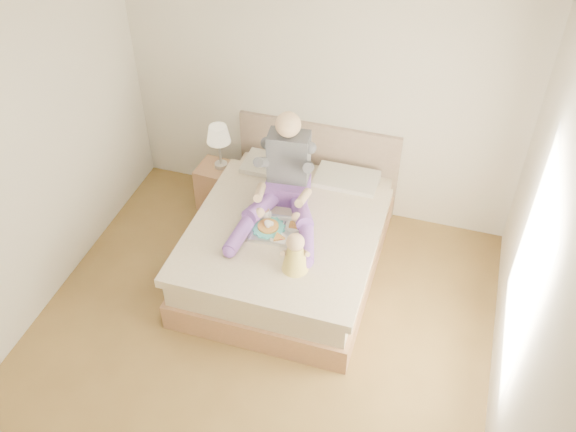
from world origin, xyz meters
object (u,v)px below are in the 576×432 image
(tray, at_px, (279,228))
(nightstand, at_px, (219,186))
(adult, at_px, (285,183))
(baby, at_px, (295,254))
(bed, at_px, (290,239))

(tray, bearing_deg, nightstand, 132.42)
(nightstand, bearing_deg, adult, -25.34)
(nightstand, relative_size, baby, 1.29)
(baby, bearing_deg, tray, 109.05)
(adult, xyz_separation_m, tray, (0.06, -0.35, -0.25))
(nightstand, xyz_separation_m, tray, (0.96, -0.86, 0.39))
(bed, xyz_separation_m, nightstand, (-1.00, 0.63, -0.07))
(nightstand, bearing_deg, tray, -37.60)
(bed, distance_m, nightstand, 1.19)
(tray, xyz_separation_m, baby, (0.27, -0.40, 0.12))
(tray, height_order, baby, baby)
(bed, relative_size, baby, 5.65)
(adult, bearing_deg, baby, -72.44)
(bed, bearing_deg, adult, 127.08)
(bed, relative_size, nightstand, 4.39)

